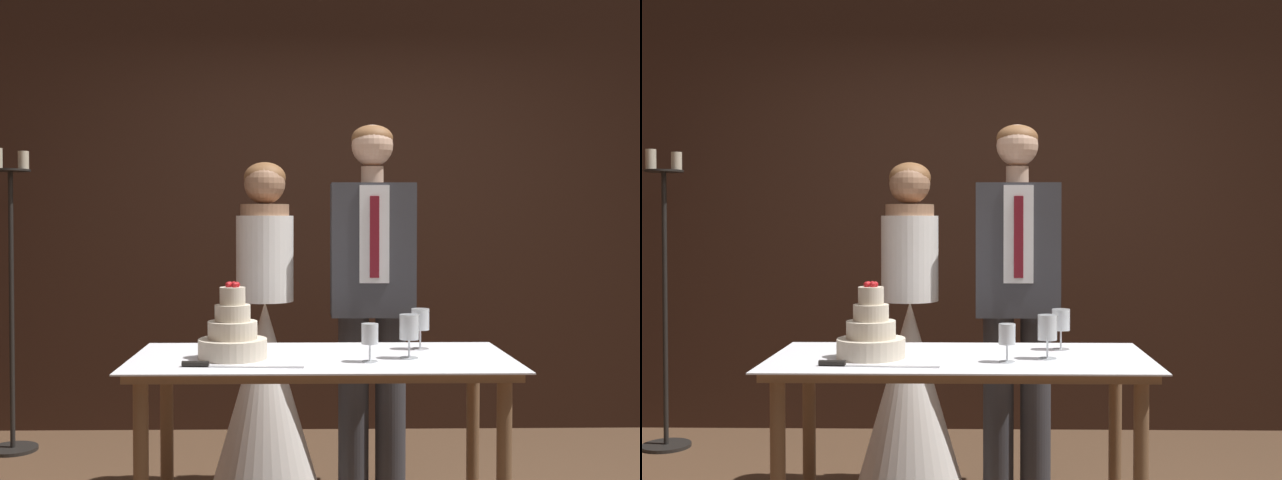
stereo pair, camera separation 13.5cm
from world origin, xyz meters
TOP-DOWN VIEW (x-y plane):
  - wall_back at (0.00, 2.02)m, footprint 5.23×0.12m
  - cake_table at (-0.15, 0.08)m, footprint 1.51×0.73m
  - tiered_cake at (-0.50, 0.04)m, footprint 0.27×0.27m
  - cake_knife at (-0.54, -0.14)m, footprint 0.45×0.05m
  - wine_glass_near at (0.19, 0.03)m, footprint 0.08×0.08m
  - wine_glass_middle at (0.27, 0.25)m, footprint 0.08×0.08m
  - wine_glass_far at (0.03, -0.05)m, footprint 0.06×0.06m
  - bride at (-0.41, 0.82)m, footprint 0.54×0.54m
  - groom at (0.11, 0.82)m, footprint 0.40×0.25m
  - candle_stand at (-1.90, 1.52)m, footprint 0.28×0.28m

SIDE VIEW (x-z plane):
  - bride at x=-0.41m, z-range -0.21..1.40m
  - cake_table at x=-0.15m, z-range 0.30..1.08m
  - candle_stand at x=-1.90m, z-range -0.08..1.66m
  - cake_knife at x=-0.54m, z-range 0.78..0.80m
  - tiered_cake at x=-0.50m, z-range 0.72..1.03m
  - wine_glass_far at x=0.03m, z-range 0.81..0.96m
  - wine_glass_near at x=0.19m, z-range 0.81..0.99m
  - wine_glass_middle at x=0.27m, z-range 0.82..0.99m
  - groom at x=0.11m, z-range 0.10..1.90m
  - wall_back at x=0.00m, z-range 0.00..2.78m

